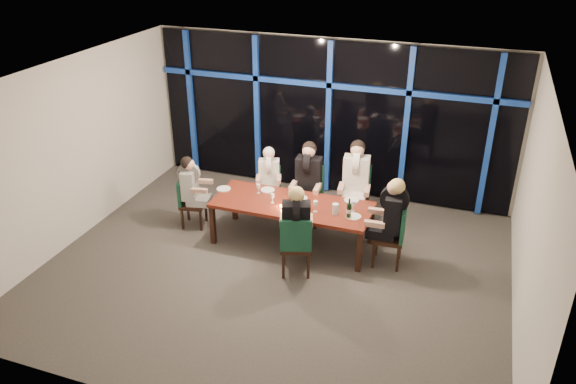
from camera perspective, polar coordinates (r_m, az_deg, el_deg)
name	(u,v)px	position (r m, az deg, el deg)	size (l,w,h in m)	color
room	(274,148)	(7.91, -1.45, 4.48)	(7.04, 7.00, 3.02)	#4E4A45
window_wall	(330,116)	(10.69, 4.27, 7.70)	(6.86, 0.43, 2.94)	black
dining_table	(292,207)	(9.16, 0.42, -1.53)	(2.60, 1.00, 0.75)	maroon
chair_far_left	(269,187)	(10.24, -1.90, 0.47)	(0.52, 0.52, 0.88)	black
chair_far_mid	(309,191)	(9.92, 2.15, 0.12)	(0.51, 0.51, 1.04)	black
chair_far_right	(355,191)	(9.92, 6.86, 0.05)	(0.55, 0.55, 1.07)	black
chair_end_left	(189,200)	(9.94, -10.06, -0.78)	(0.49, 0.49, 0.89)	black
chair_end_right	(395,233)	(8.82, 10.77, -4.11)	(0.50, 0.50, 1.01)	black
chair_near_mid	(296,243)	(8.42, 0.82, -5.20)	(0.59, 0.59, 1.01)	black
diner_far_left	(269,172)	(10.02, -1.94, 2.09)	(0.53, 0.60, 0.86)	white
diner_far_mid	(308,172)	(9.67, 2.07, 2.06)	(0.54, 0.66, 1.01)	black
diner_far_right	(356,172)	(9.66, 6.93, 2.06)	(0.57, 0.70, 1.04)	white
diner_end_left	(191,182)	(9.76, -9.80, 1.05)	(0.60, 0.49, 0.87)	black
diner_end_right	(391,210)	(8.63, 10.43, -1.76)	(0.64, 0.52, 0.98)	black
diner_near_mid	(296,217)	(8.29, 0.84, -2.53)	(0.60, 0.69, 0.99)	black
plate_far_left	(268,190)	(9.55, -2.08, 0.21)	(0.24, 0.24, 0.01)	white
plate_far_mid	(300,198)	(9.28, 1.24, -0.63)	(0.24, 0.24, 0.01)	white
plate_far_right	(352,200)	(9.27, 6.47, -0.84)	(0.24, 0.24, 0.01)	white
plate_end_left	(224,189)	(9.65, -6.56, 0.33)	(0.24, 0.24, 0.01)	white
plate_end_right	(353,216)	(8.79, 6.67, -2.49)	(0.24, 0.24, 0.01)	white
plate_near_mid	(297,211)	(8.89, 0.87, -1.93)	(0.24, 0.24, 0.01)	white
wine_bottle	(349,211)	(8.70, 6.21, -1.88)	(0.08, 0.08, 0.33)	black
water_pitcher	(335,209)	(8.80, 4.84, -1.73)	(0.11, 0.10, 0.18)	white
tea_light	(281,206)	(9.00, -0.69, -1.46)	(0.06, 0.06, 0.03)	#FDAF4C
wine_glass_a	(272,196)	(9.10, -1.60, -0.43)	(0.06, 0.06, 0.16)	silver
wine_glass_b	(299,193)	(9.20, 1.09, -0.13)	(0.06, 0.06, 0.16)	white
wine_glass_c	(315,204)	(8.83, 2.81, -1.22)	(0.07, 0.07, 0.19)	silver
wine_glass_d	(258,187)	(9.42, -3.02, 0.54)	(0.06, 0.06, 0.17)	silver
wine_glass_e	(353,204)	(8.90, 6.63, -1.18)	(0.07, 0.07, 0.18)	silver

